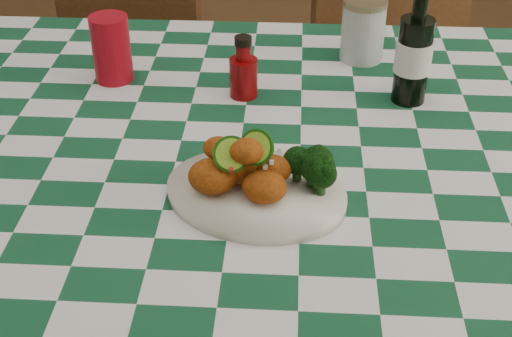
# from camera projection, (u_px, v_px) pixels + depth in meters

# --- Properties ---
(dining_table) EXTENTS (1.66, 1.06, 0.79)m
(dining_table) POSITION_uv_depth(u_px,v_px,m) (243.00, 306.00, 1.44)
(dining_table) COLOR #144C2E
(dining_table) RESTS_ON ground
(plate) EXTENTS (0.33, 0.29, 0.02)m
(plate) POSITION_uv_depth(u_px,v_px,m) (256.00, 193.00, 1.08)
(plate) COLOR white
(plate) RESTS_ON dining_table
(fried_chicken_pile) EXTENTS (0.14, 0.10, 0.09)m
(fried_chicken_pile) POSITION_uv_depth(u_px,v_px,m) (247.00, 164.00, 1.05)
(fried_chicken_pile) COLOR #AF4A10
(fried_chicken_pile) RESTS_ON plate
(broccoli_side) EXTENTS (0.09, 0.09, 0.07)m
(broccoli_side) POSITION_uv_depth(u_px,v_px,m) (306.00, 167.00, 1.06)
(broccoli_side) COLOR black
(broccoli_side) RESTS_ON plate
(red_tumbler) EXTENTS (0.09, 0.09, 0.13)m
(red_tumbler) POSITION_uv_depth(u_px,v_px,m) (111.00, 49.00, 1.38)
(red_tumbler) COLOR #9F0818
(red_tumbler) RESTS_ON dining_table
(ketchup_bottle) EXTENTS (0.07, 0.07, 0.12)m
(ketchup_bottle) POSITION_uv_depth(u_px,v_px,m) (243.00, 67.00, 1.32)
(ketchup_bottle) COLOR #6F0508
(ketchup_bottle) RESTS_ON dining_table
(mason_jar) EXTENTS (0.12, 0.12, 0.13)m
(mason_jar) POSITION_uv_depth(u_px,v_px,m) (363.00, 30.00, 1.45)
(mason_jar) COLOR #B2BCBA
(mason_jar) RESTS_ON dining_table
(beer_bottle) EXTENTS (0.08, 0.08, 0.23)m
(beer_bottle) POSITION_uv_depth(u_px,v_px,m) (415.00, 43.00, 1.28)
(beer_bottle) COLOR black
(beer_bottle) RESTS_ON dining_table
(wooden_chair_left) EXTENTS (0.51, 0.53, 0.94)m
(wooden_chair_left) POSITION_uv_depth(u_px,v_px,m) (106.00, 102.00, 1.98)
(wooden_chair_left) COLOR #472814
(wooden_chair_left) RESTS_ON ground
(wooden_chair_right) EXTENTS (0.59, 0.61, 1.02)m
(wooden_chair_right) POSITION_uv_depth(u_px,v_px,m) (417.00, 95.00, 1.93)
(wooden_chair_right) COLOR #472814
(wooden_chair_right) RESTS_ON ground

